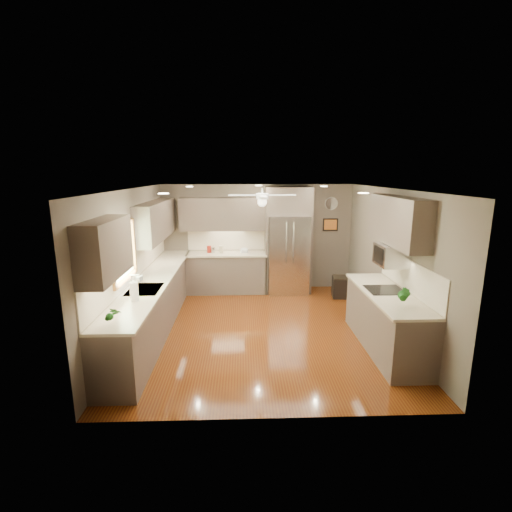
{
  "coord_description": "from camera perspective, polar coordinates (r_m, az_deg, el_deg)",
  "views": [
    {
      "loc": [
        -0.34,
        -6.24,
        2.77
      ],
      "look_at": [
        -0.1,
        0.6,
        1.22
      ],
      "focal_mm": 26.0,
      "sensor_mm": 36.0,
      "label": 1
    }
  ],
  "objects": [
    {
      "name": "back_run",
      "position": [
        8.76,
        -4.49,
        -2.42
      ],
      "size": [
        1.85,
        0.65,
        1.45
      ],
      "color": "brown",
      "rests_on": "ground"
    },
    {
      "name": "wall_front",
      "position": [
        4.05,
        2.99,
        -9.28
      ],
      "size": [
        4.5,
        0.0,
        4.5
      ],
      "primitive_type": "plane",
      "rotation": [
        -1.57,
        0.0,
        0.0
      ],
      "color": "#665A4D",
      "rests_on": "ground"
    },
    {
      "name": "canister_a",
      "position": [
        8.71,
        -7.23,
        1.05
      ],
      "size": [
        0.1,
        0.1,
        0.16
      ],
      "primitive_type": "cylinder",
      "rotation": [
        0.0,
        0.0,
        -0.03
      ],
      "color": "maroon",
      "rests_on": "back_run"
    },
    {
      "name": "ceiling",
      "position": [
        6.26,
        1.11,
        10.28
      ],
      "size": [
        5.0,
        5.0,
        0.0
      ],
      "primitive_type": "plane",
      "rotation": [
        3.14,
        0.0,
        0.0
      ],
      "color": "white",
      "rests_on": "ground"
    },
    {
      "name": "framed_print",
      "position": [
        9.05,
        11.37,
        4.75
      ],
      "size": [
        0.36,
        0.03,
        0.3
      ],
      "color": "black",
      "rests_on": "wall_back"
    },
    {
      "name": "paper_towel",
      "position": [
        5.68,
        -18.24,
        -5.22
      ],
      "size": [
        0.12,
        0.12,
        0.3
      ],
      "color": "white",
      "rests_on": "left_run"
    },
    {
      "name": "potted_plant_right",
      "position": [
        5.59,
        21.91,
        -5.59
      ],
      "size": [
        0.22,
        0.2,
        0.32
      ],
      "primitive_type": "imported",
      "rotation": [
        0.0,
        0.0,
        -0.4
      ],
      "color": "#195317",
      "rests_on": "right_run"
    },
    {
      "name": "stool",
      "position": [
        8.64,
        13.06,
        -4.64
      ],
      "size": [
        0.46,
        0.46,
        0.48
      ],
      "color": "black",
      "rests_on": "ground"
    },
    {
      "name": "right_run",
      "position": [
        6.33,
        19.41,
        -9.19
      ],
      "size": [
        0.7,
        2.2,
        1.45
      ],
      "color": "brown",
      "rests_on": "ground"
    },
    {
      "name": "floor",
      "position": [
        6.84,
        1.02,
        -11.15
      ],
      "size": [
        5.0,
        5.0,
        0.0
      ],
      "primitive_type": "plane",
      "color": "#491A09",
      "rests_on": "ground"
    },
    {
      "name": "canister_c",
      "position": [
        8.63,
        -5.36,
        1.06
      ],
      "size": [
        0.12,
        0.12,
        0.16
      ],
      "primitive_type": "cylinder",
      "rotation": [
        0.0,
        0.0,
        -0.22
      ],
      "color": "tan",
      "rests_on": "back_run"
    },
    {
      "name": "wall_back",
      "position": [
        8.88,
        0.19,
        2.89
      ],
      "size": [
        4.5,
        0.0,
        4.5
      ],
      "primitive_type": "plane",
      "rotation": [
        1.57,
        0.0,
        0.0
      ],
      "color": "#665A4D",
      "rests_on": "ground"
    },
    {
      "name": "recessed_lights",
      "position": [
        6.66,
        0.57,
        10.37
      ],
      "size": [
        2.84,
        3.14,
        0.01
      ],
      "color": "white",
      "rests_on": "ceiling"
    },
    {
      "name": "window",
      "position": [
        6.16,
        -19.74,
        0.58
      ],
      "size": [
        0.05,
        1.12,
        0.92
      ],
      "color": "#BFF2B2",
      "rests_on": "wall_left"
    },
    {
      "name": "soap_bottle",
      "position": [
        6.5,
        -17.53,
        -3.29
      ],
      "size": [
        0.11,
        0.11,
        0.2
      ],
      "primitive_type": "imported",
      "rotation": [
        0.0,
        0.0,
        -0.18
      ],
      "color": "white",
      "rests_on": "left_run"
    },
    {
      "name": "left_run",
      "position": [
        6.98,
        -15.4,
        -6.85
      ],
      "size": [
        0.65,
        4.7,
        1.45
      ],
      "color": "brown",
      "rests_on": "ground"
    },
    {
      "name": "canister_b",
      "position": [
        8.65,
        -6.59,
        0.93
      ],
      "size": [
        0.1,
        0.1,
        0.12
      ],
      "primitive_type": "cylinder",
      "rotation": [
        0.0,
        0.0,
        -0.24
      ],
      "color": "silver",
      "rests_on": "back_run"
    },
    {
      "name": "uppers",
      "position": [
        7.02,
        -5.31,
        5.35
      ],
      "size": [
        4.5,
        4.7,
        0.95
      ],
      "color": "brown",
      "rests_on": "wall_left"
    },
    {
      "name": "sink",
      "position": [
        6.24,
        -16.77,
        -5.17
      ],
      "size": [
        0.5,
        0.7,
        0.32
      ],
      "color": "silver",
      "rests_on": "left_run"
    },
    {
      "name": "wall_right",
      "position": [
        6.93,
        19.98,
        -0.7
      ],
      "size": [
        0.0,
        5.0,
        5.0
      ],
      "primitive_type": "plane",
      "rotation": [
        1.57,
        0.0,
        -1.57
      ],
      "color": "#665A4D",
      "rests_on": "ground"
    },
    {
      "name": "wall_left",
      "position": [
        6.7,
        -18.53,
        -1.03
      ],
      "size": [
        0.0,
        5.0,
        5.0
      ],
      "primitive_type": "plane",
      "rotation": [
        1.57,
        0.0,
        1.57
      ],
      "color": "#665A4D",
      "rests_on": "ground"
    },
    {
      "name": "ceiling_fan",
      "position": [
        6.57,
        0.96,
        8.93
      ],
      "size": [
        1.18,
        1.18,
        0.32
      ],
      "color": "white",
      "rests_on": "ceiling"
    },
    {
      "name": "microwave",
      "position": [
        6.3,
        20.08,
        0.15
      ],
      "size": [
        0.43,
        0.55,
        0.34
      ],
      "color": "silver",
      "rests_on": "wall_right"
    },
    {
      "name": "potted_plant_left",
      "position": [
        4.87,
        -21.22,
        -8.34
      ],
      "size": [
        0.17,
        0.12,
        0.3
      ],
      "primitive_type": "imported",
      "rotation": [
        0.0,
        0.0,
        -0.08
      ],
      "color": "#195317",
      "rests_on": "left_run"
    },
    {
      "name": "bowl",
      "position": [
        8.61,
        -1.83,
        0.63
      ],
      "size": [
        0.19,
        0.19,
        0.05
      ],
      "primitive_type": "imported",
      "rotation": [
        0.0,
        0.0,
        0.01
      ],
      "color": "tan",
      "rests_on": "back_run"
    },
    {
      "name": "wall_clock",
      "position": [
        9.0,
        11.51,
        7.91
      ],
      "size": [
        0.3,
        0.03,
        0.3
      ],
      "color": "white",
      "rests_on": "wall_back"
    },
    {
      "name": "refrigerator",
      "position": [
        8.61,
        4.94,
        2.12
      ],
      "size": [
        1.06,
        0.75,
        2.45
      ],
      "color": "silver",
      "rests_on": "ground"
    }
  ]
}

